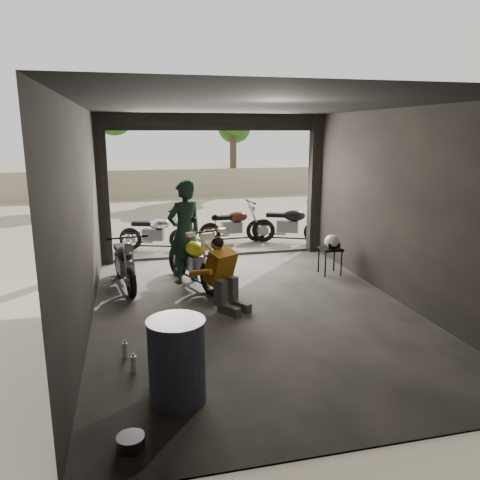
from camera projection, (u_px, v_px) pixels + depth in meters
name	position (u px, v px, depth m)	size (l,w,h in m)	color
ground	(253.00, 311.00, 7.53)	(80.00, 80.00, 0.00)	#7A6D56
garage	(245.00, 227.00, 7.76)	(7.00, 7.13, 3.20)	#2D2B28
boundary_wall	(172.00, 183.00, 20.66)	(18.00, 0.30, 1.20)	gray
tree_left	(93.00, 100.00, 17.80)	(2.20, 2.20, 5.60)	#382B1E
tree_right	(233.00, 114.00, 20.62)	(2.20, 2.20, 5.00)	#382B1E
main_bike	(193.00, 256.00, 8.65)	(0.72, 1.74, 1.16)	#ECE6C8
left_bike	(124.00, 260.00, 8.55)	(0.65, 1.58, 1.07)	black
outside_bike_a	(155.00, 229.00, 11.23)	(0.64, 1.55, 1.05)	black
outside_bike_b	(233.00, 223.00, 12.01)	(0.66, 1.59, 1.08)	#40190F
outside_bike_c	(290.00, 221.00, 12.00)	(0.70, 1.69, 1.15)	black
rider	(185.00, 233.00, 8.72)	(0.72, 0.47, 1.96)	black
mechanic	(226.00, 276.00, 7.43)	(0.59, 0.80, 1.15)	#B27617
stool	(330.00, 251.00, 9.32)	(0.41, 0.41, 0.56)	black
helmet	(332.00, 241.00, 9.24)	(0.29, 0.31, 0.28)	silver
oil_drum	(177.00, 362.00, 4.89)	(0.60, 0.60, 0.93)	#3C4665
sign_post	(354.00, 172.00, 11.93)	(0.88, 0.08, 2.65)	black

